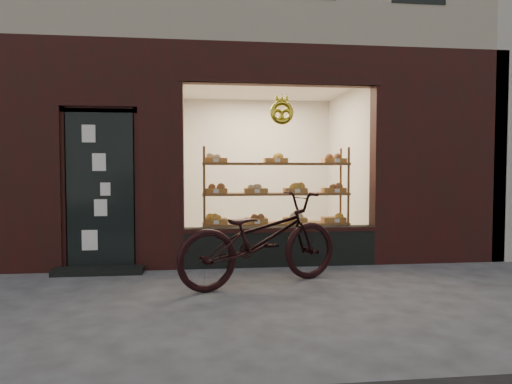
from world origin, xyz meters
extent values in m
plane|color=#414141|center=(0.00, 0.00, 0.00)|extent=(90.00, 90.00, 0.00)
cube|color=black|center=(0.45, 2.12, 0.28)|extent=(2.70, 0.25, 0.55)
cube|color=black|center=(-2.00, 2.06, 1.10)|extent=(0.90, 0.04, 2.15)
cube|color=black|center=(-2.00, 1.90, 0.04)|extent=(1.15, 0.35, 0.08)
torus|color=yellow|center=(0.45, 2.02, 2.15)|extent=(0.33, 0.07, 0.33)
cube|color=brown|center=(0.45, 2.55, 0.05)|extent=(2.20, 0.45, 0.04)
cube|color=brown|center=(0.45, 2.55, 0.55)|extent=(2.20, 0.45, 0.03)
cube|color=brown|center=(0.45, 2.55, 1.00)|extent=(2.20, 0.45, 0.04)
cube|color=brown|center=(0.45, 2.55, 1.45)|extent=(2.20, 0.45, 0.04)
cylinder|color=brown|center=(-0.62, 2.35, 0.85)|extent=(0.04, 0.04, 1.70)
cylinder|color=brown|center=(1.52, 2.35, 0.85)|extent=(0.04, 0.04, 1.70)
cylinder|color=brown|center=(-0.62, 2.75, 0.85)|extent=(0.04, 0.04, 1.70)
cylinder|color=brown|center=(1.52, 2.75, 0.85)|extent=(0.04, 0.04, 1.70)
cube|color=brown|center=(-0.45, 2.55, 0.60)|extent=(0.34, 0.24, 0.07)
sphere|color=#9B6732|center=(-0.45, 2.55, 0.69)|extent=(0.11, 0.11, 0.11)
cube|color=white|center=(-0.45, 2.36, 0.60)|extent=(0.07, 0.01, 0.05)
cube|color=brown|center=(0.15, 2.55, 0.60)|extent=(0.34, 0.24, 0.07)
sphere|color=brown|center=(0.15, 2.55, 0.69)|extent=(0.11, 0.11, 0.11)
cube|color=white|center=(0.15, 2.36, 0.60)|extent=(0.08, 0.01, 0.05)
cube|color=brown|center=(0.75, 2.55, 0.60)|extent=(0.34, 0.24, 0.07)
sphere|color=#C0B486|center=(0.75, 2.55, 0.69)|extent=(0.11, 0.11, 0.11)
cube|color=white|center=(0.75, 2.36, 0.60)|extent=(0.07, 0.01, 0.05)
cube|color=brown|center=(1.35, 2.55, 0.60)|extent=(0.34, 0.24, 0.07)
sphere|color=#9B6732|center=(1.35, 2.55, 0.69)|extent=(0.11, 0.11, 0.11)
cube|color=white|center=(1.35, 2.36, 0.60)|extent=(0.08, 0.01, 0.05)
cube|color=brown|center=(-0.45, 2.55, 1.05)|extent=(0.34, 0.24, 0.07)
sphere|color=brown|center=(-0.45, 2.55, 1.14)|extent=(0.11, 0.11, 0.11)
cube|color=white|center=(-0.45, 2.36, 1.05)|extent=(0.07, 0.01, 0.06)
cube|color=brown|center=(0.15, 2.55, 1.05)|extent=(0.34, 0.24, 0.07)
sphere|color=#C0B486|center=(0.15, 2.55, 1.14)|extent=(0.11, 0.11, 0.11)
cube|color=white|center=(0.15, 2.36, 1.05)|extent=(0.08, 0.01, 0.06)
cube|color=brown|center=(0.75, 2.55, 1.05)|extent=(0.34, 0.24, 0.07)
sphere|color=#9B6732|center=(0.75, 2.55, 1.14)|extent=(0.11, 0.11, 0.11)
cube|color=white|center=(0.75, 2.36, 1.05)|extent=(0.07, 0.01, 0.06)
cube|color=brown|center=(1.35, 2.55, 1.05)|extent=(0.34, 0.24, 0.07)
sphere|color=brown|center=(1.35, 2.55, 1.14)|extent=(0.11, 0.11, 0.11)
cube|color=white|center=(1.35, 2.36, 1.05)|extent=(0.08, 0.01, 0.06)
cube|color=brown|center=(-0.45, 2.55, 1.50)|extent=(0.34, 0.24, 0.07)
sphere|color=#C0B486|center=(-0.45, 2.55, 1.59)|extent=(0.11, 0.11, 0.11)
cube|color=white|center=(-0.45, 2.36, 1.50)|extent=(0.07, 0.01, 0.06)
cube|color=brown|center=(0.45, 2.55, 1.50)|extent=(0.34, 0.24, 0.07)
sphere|color=#9B6732|center=(0.45, 2.55, 1.59)|extent=(0.11, 0.11, 0.11)
cube|color=white|center=(0.45, 2.36, 1.50)|extent=(0.07, 0.01, 0.06)
cube|color=brown|center=(1.35, 2.55, 1.50)|extent=(0.34, 0.24, 0.07)
sphere|color=brown|center=(1.35, 2.55, 1.59)|extent=(0.11, 0.11, 0.11)
cube|color=white|center=(1.35, 2.36, 1.50)|extent=(0.08, 0.01, 0.06)
imported|color=black|center=(0.04, 1.07, 0.55)|extent=(2.20, 1.45, 1.09)
camera|label=1|loc=(-0.64, -4.23, 1.35)|focal=32.00mm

